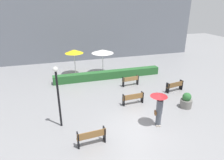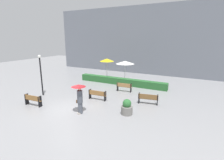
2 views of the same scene
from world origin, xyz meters
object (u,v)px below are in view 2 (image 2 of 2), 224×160
bench_far_right (148,98)px  bench_mid_center (97,94)px  patio_umbrella_white (125,62)px  lamp_post (41,71)px  bench_back_row (124,86)px  pedestrian_with_umbrella (79,95)px  planter_pot (127,108)px  patio_umbrella_yellow (107,60)px  bench_near_left (33,99)px

bench_far_right → bench_mid_center: 4.30m
bench_far_right → patio_umbrella_white: patio_umbrella_white is taller
bench_far_right → lamp_post: (-9.35, -2.35, 1.82)m
bench_back_row → bench_far_right: bench_back_row is taller
pedestrian_with_umbrella → planter_pot: size_ratio=1.90×
bench_mid_center → pedestrian_with_umbrella: pedestrian_with_umbrella is taller
pedestrian_with_umbrella → patio_umbrella_yellow: patio_umbrella_yellow is taller
bench_mid_center → pedestrian_with_umbrella: bearing=-82.4°
bench_near_left → bench_mid_center: size_ratio=0.95×
bench_far_right → planter_pot: 2.70m
bench_far_right → bench_mid_center: (-4.16, -1.07, 0.00)m
bench_mid_center → planter_pot: 3.72m
bench_near_left → patio_umbrella_white: size_ratio=0.61×
bench_mid_center → patio_umbrella_white: size_ratio=0.64×
lamp_post → patio_umbrella_white: lamp_post is taller
lamp_post → patio_umbrella_white: bearing=60.4°
bench_near_left → patio_umbrella_white: bearing=72.6°
planter_pot → patio_umbrella_yellow: patio_umbrella_yellow is taller
lamp_post → patio_umbrella_yellow: bearing=77.5°
lamp_post → patio_umbrella_yellow: (1.95, 8.81, 0.10)m
bench_back_row → patio_umbrella_white: bearing=112.5°
patio_umbrella_yellow → bench_mid_center: bearing=-66.7°
bench_back_row → planter_pot: planter_pot is taller
bench_mid_center → patio_umbrella_yellow: bearing=113.3°
planter_pot → patio_umbrella_yellow: (-6.64, 9.04, 1.93)m
planter_pot → lamp_post: lamp_post is taller
bench_back_row → patio_umbrella_yellow: (-4.33, 4.28, 1.89)m
bench_far_right → patio_umbrella_yellow: 10.01m
bench_back_row → patio_umbrella_white: patio_umbrella_white is taller
bench_near_left → lamp_post: lamp_post is taller
bench_far_right → planter_pot: size_ratio=1.45×
patio_umbrella_yellow → lamp_post: bearing=-102.5°
bench_far_right → lamp_post: size_ratio=0.43×
lamp_post → planter_pot: bearing=-1.5°
patio_umbrella_yellow → bench_near_left: bearing=-92.7°
bench_far_right → patio_umbrella_yellow: patio_umbrella_yellow is taller
bench_near_left → bench_far_right: 9.15m
bench_back_row → patio_umbrella_yellow: 6.38m
bench_mid_center → lamp_post: lamp_post is taller
bench_back_row → planter_pot: (2.30, -4.76, -0.04)m
bench_mid_center → patio_umbrella_yellow: (-3.24, 7.52, 1.91)m
bench_near_left → pedestrian_with_umbrella: size_ratio=0.73×
bench_near_left → patio_umbrella_white: patio_umbrella_white is taller
bench_far_right → lamp_post: lamp_post is taller
planter_pot → patio_umbrella_yellow: size_ratio=0.43×
bench_back_row → patio_umbrella_white: (-1.57, 3.78, 1.82)m
pedestrian_with_umbrella → patio_umbrella_white: 10.01m
bench_mid_center → pedestrian_with_umbrella: (0.39, -2.90, 0.88)m
lamp_post → bench_back_row: bearing=35.8°
bench_far_right → patio_umbrella_yellow: (-7.41, 6.45, 1.92)m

